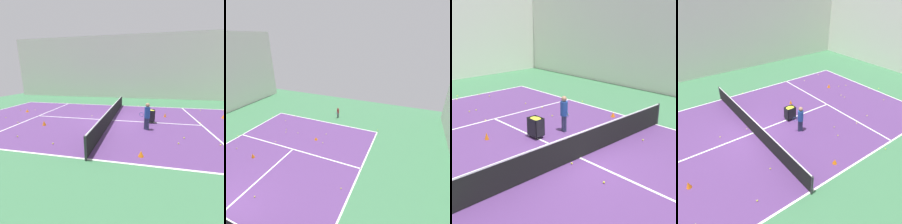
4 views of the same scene
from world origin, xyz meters
TOP-DOWN VIEW (x-y plane):
  - ground_plane at (0.00, 0.00)m, footprint 37.60×37.60m
  - court_playing_area at (0.00, 0.00)m, footprint 10.76×22.52m
  - line_baseline_far at (0.00, 11.26)m, footprint 10.76×0.10m
  - line_sideline_left at (-5.38, 0.00)m, footprint 0.10×22.52m
  - line_sideline_right at (5.38, 0.00)m, footprint 0.10×22.52m
  - line_service_far at (0.00, 6.19)m, footprint 10.76×0.10m
  - line_centre_service at (0.00, 0.00)m, footprint 0.10×12.39m
  - hall_enclosure_left at (-10.99, 0.00)m, footprint 0.15×33.90m
  - tennis_net at (0.00, 0.00)m, footprint 11.06×0.10m
  - coach_at_net at (1.48, 2.47)m, footprint 0.45×0.69m
  - ball_cart at (0.03, 2.74)m, footprint 0.48×0.64m
  - training_cone_0 at (-1.68, 4.03)m, footprint 0.19×0.19m
  - training_cone_1 at (4.75, 2.17)m, footprint 0.24×0.24m
  - training_cone_2 at (-2.13, 8.44)m, footprint 0.26×0.26m
  - training_cone_4 at (2.01, -4.27)m, footprint 0.24×0.24m
  - tennis_ball_0 at (3.23, 3.99)m, footprint 0.07×0.07m
  - tennis_ball_3 at (2.08, 10.28)m, footprint 0.07×0.07m
  - tennis_ball_5 at (-4.85, 9.65)m, footprint 0.07×0.07m
  - tennis_ball_7 at (-0.01, 8.13)m, footprint 0.07×0.07m
  - tennis_ball_8 at (0.57, 11.76)m, footprint 0.07×0.07m
  - tennis_ball_9 at (2.46, 4.44)m, footprint 0.07×0.07m
  - tennis_ball_10 at (-0.59, -0.15)m, footprint 0.07×0.07m
  - tennis_ball_12 at (-0.75, -1.82)m, footprint 0.07×0.07m
  - tennis_ball_14 at (5.62, 5.24)m, footprint 0.07×0.07m
  - tennis_ball_16 at (-5.43, 1.80)m, footprint 0.07×0.07m
  - tennis_ball_18 at (-4.50, 7.61)m, footprint 0.07×0.07m
  - tennis_ball_22 at (1.80, 11.12)m, footprint 0.07×0.07m
  - tennis_ball_23 at (-0.42, 8.15)m, footprint 0.07×0.07m
  - tennis_ball_25 at (-1.75, 9.29)m, footprint 0.07×0.07m
  - tennis_ball_26 at (-0.50, 6.22)m, footprint 0.07×0.07m
  - tennis_ball_27 at (3.01, 5.96)m, footprint 0.07×0.07m
  - tennis_ball_28 at (3.18, -0.71)m, footprint 0.07×0.07m
  - tennis_ball_29 at (-1.51, 9.94)m, footprint 0.07×0.07m
  - tennis_ball_30 at (4.43, -2.11)m, footprint 0.07×0.07m
  - tennis_ball_31 at (2.81, 7.28)m, footprint 0.07×0.07m
  - tennis_ball_34 at (0.16, 10.95)m, footprint 0.07×0.07m

SIDE VIEW (x-z plane):
  - ground_plane at x=0.00m, z-range 0.00..0.00m
  - court_playing_area at x=0.00m, z-range 0.00..0.00m
  - line_baseline_far at x=0.00m, z-range 0.00..0.01m
  - line_sideline_left at x=-5.38m, z-range 0.00..0.01m
  - line_sideline_right at x=5.38m, z-range 0.00..0.01m
  - line_service_far at x=0.00m, z-range 0.00..0.01m
  - line_centre_service at x=0.00m, z-range 0.00..0.01m
  - tennis_ball_0 at x=3.23m, z-range 0.00..0.07m
  - tennis_ball_3 at x=2.08m, z-range 0.00..0.07m
  - tennis_ball_5 at x=-4.85m, z-range 0.00..0.07m
  - tennis_ball_7 at x=-0.01m, z-range 0.00..0.07m
  - tennis_ball_8 at x=0.57m, z-range 0.00..0.07m
  - tennis_ball_9 at x=2.46m, z-range 0.00..0.07m
  - tennis_ball_10 at x=-0.59m, z-range 0.00..0.07m
  - tennis_ball_12 at x=-0.75m, z-range 0.00..0.07m
  - tennis_ball_14 at x=5.62m, z-range 0.00..0.07m
  - tennis_ball_16 at x=-5.43m, z-range 0.00..0.07m
  - tennis_ball_18 at x=-4.50m, z-range 0.00..0.07m
  - tennis_ball_22 at x=1.80m, z-range 0.00..0.07m
  - tennis_ball_23 at x=-0.42m, z-range 0.00..0.07m
  - tennis_ball_25 at x=-1.75m, z-range 0.00..0.07m
  - tennis_ball_26 at x=-0.50m, z-range 0.00..0.07m
  - tennis_ball_27 at x=3.01m, z-range 0.00..0.07m
  - tennis_ball_28 at x=3.18m, z-range 0.00..0.07m
  - tennis_ball_29 at x=-1.51m, z-range 0.00..0.07m
  - tennis_ball_30 at x=4.43m, z-range 0.00..0.07m
  - tennis_ball_31 at x=2.81m, z-range 0.00..0.07m
  - tennis_ball_34 at x=0.16m, z-range 0.00..0.07m
  - training_cone_1 at x=4.75m, z-range 0.00..0.27m
  - training_cone_2 at x=-2.13m, z-range 0.00..0.31m
  - training_cone_0 at x=-1.68m, z-range 0.00..0.32m
  - training_cone_4 at x=2.01m, z-range 0.00..0.33m
  - tennis_net at x=0.00m, z-range 0.02..1.08m
  - ball_cart at x=0.03m, z-range 0.19..1.13m
  - coach_at_net at x=1.48m, z-range 0.12..1.81m
  - hall_enclosure_left at x=-10.99m, z-range 0.00..8.41m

